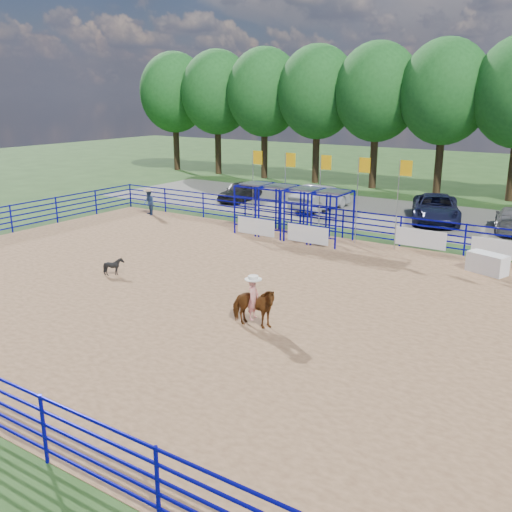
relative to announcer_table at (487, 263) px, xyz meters
The scene contains 13 objects.
ground 10.83m from the announcer_table, 133.59° to the right, with size 120.00×120.00×0.00m, color #305421.
arena_dirt 10.83m from the announcer_table, 133.59° to the right, with size 30.00×20.00×0.02m, color #A47852.
gravel_strip 11.82m from the announcer_table, 129.14° to the left, with size 40.00×10.00×0.01m, color slate.
announcer_table is the anchor object (origin of this frame).
horse_and_rider 11.02m from the announcer_table, 116.07° to the right, with size 1.67×0.94×2.34m.
calf 15.14m from the announcer_table, 145.42° to the right, with size 0.59×0.66×0.73m, color black.
spectator_cowboy 19.66m from the announcer_table, behind, with size 0.92×0.87×1.56m.
car_a 19.44m from the announcer_table, 156.23° to the left, with size 1.56×3.88×1.32m, color black.
car_b 14.30m from the announcer_table, 145.55° to the left, with size 1.69×4.84×1.60m, color gray.
car_c 9.85m from the announcer_table, 118.59° to the left, with size 2.54×5.51×1.53m, color #141732.
perimeter_fence 10.82m from the announcer_table, 133.59° to the right, with size 30.10×20.10×1.50m.
chute_assembly 9.45m from the announcer_table, behind, with size 19.32×2.41×4.20m.
treeline 20.88m from the announcer_table, 112.33° to the left, with size 56.40×6.40×11.24m.
Camera 1 is at (11.86, -15.86, 7.06)m, focal length 40.00 mm.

